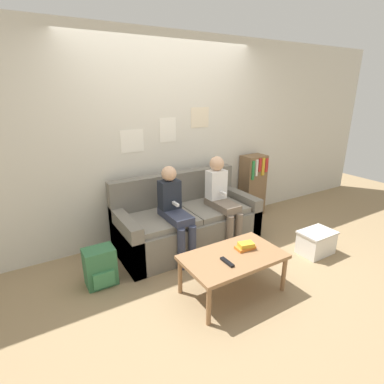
% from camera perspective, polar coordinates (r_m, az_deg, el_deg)
% --- Properties ---
extents(ground_plane, '(10.00, 10.00, 0.00)m').
position_cam_1_polar(ground_plane, '(3.61, 3.24, -13.18)').
color(ground_plane, '#937A56').
extents(wall_back, '(8.00, 0.07, 2.60)m').
position_cam_1_polar(wall_back, '(3.99, -4.79, 9.97)').
color(wall_back, beige).
rests_on(wall_back, ground_plane).
extents(couch, '(1.78, 0.81, 0.89)m').
position_cam_1_polar(couch, '(3.86, -1.08, -5.89)').
color(couch, '#6B665B').
rests_on(couch, ground_plane).
extents(coffee_table, '(0.98, 0.58, 0.41)m').
position_cam_1_polar(coffee_table, '(2.99, 7.82, -12.59)').
color(coffee_table, '#8E6642').
rests_on(coffee_table, ground_plane).
extents(person_left, '(0.24, 0.56, 1.09)m').
position_cam_1_polar(person_left, '(3.46, -3.30, -3.16)').
color(person_left, '#33384C').
rests_on(person_left, ground_plane).
extents(person_right, '(0.24, 0.56, 1.13)m').
position_cam_1_polar(person_right, '(3.79, 5.65, -0.82)').
color(person_right, '#756656').
rests_on(person_right, ground_plane).
extents(tv_remote, '(0.04, 0.17, 0.02)m').
position_cam_1_polar(tv_remote, '(2.83, 6.70, -13.11)').
color(tv_remote, black).
rests_on(tv_remote, coffee_table).
extents(book_stack, '(0.20, 0.13, 0.07)m').
position_cam_1_polar(book_stack, '(3.07, 10.17, -10.11)').
color(book_stack, orange).
rests_on(book_stack, coffee_table).
extents(bookshelf, '(0.37, 0.27, 0.97)m').
position_cam_1_polar(bookshelf, '(4.81, 11.43, 1.25)').
color(bookshelf, brown).
rests_on(bookshelf, ground_plane).
extents(storage_box, '(0.43, 0.31, 0.29)m').
position_cam_1_polar(storage_box, '(4.01, 22.57, -8.83)').
color(storage_box, silver).
rests_on(storage_box, ground_plane).
extents(backpack, '(0.31, 0.25, 0.41)m').
position_cam_1_polar(backpack, '(3.29, -17.07, -13.50)').
color(backpack, '#336B42').
rests_on(backpack, ground_plane).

